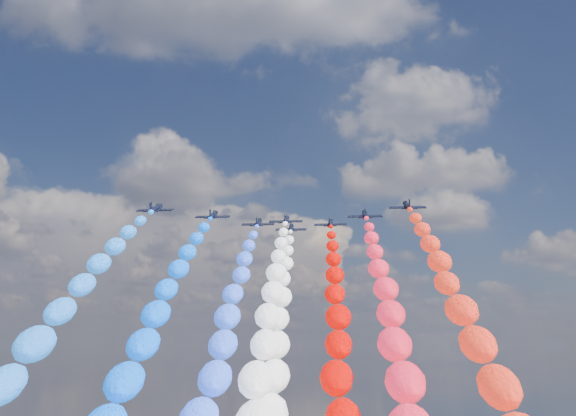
# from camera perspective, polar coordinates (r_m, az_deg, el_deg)

# --- Properties ---
(jet_0) EXTENTS (8.86, 11.70, 6.21)m
(jet_0) POSITION_cam_1_polar(r_m,az_deg,el_deg) (165.36, -10.66, -0.05)
(jet_0) COLOR black
(trail_0) EXTENTS (6.16, 118.59, 66.25)m
(trail_0) POSITION_cam_1_polar(r_m,az_deg,el_deg) (104.39, -19.05, -10.77)
(trail_0) COLOR blue
(jet_1) EXTENTS (8.55, 11.48, 6.21)m
(jet_1) POSITION_cam_1_polar(r_m,az_deg,el_deg) (171.73, -6.09, -0.59)
(jet_1) COLOR black
(trail_1) EXTENTS (6.16, 118.59, 66.25)m
(trail_1) POSITION_cam_1_polar(r_m,az_deg,el_deg) (109.33, -11.34, -11.14)
(trail_1) COLOR #0558FF
(jet_2) EXTENTS (8.63, 11.54, 6.21)m
(jet_2) POSITION_cam_1_polar(r_m,az_deg,el_deg) (181.48, -2.42, -1.22)
(jet_2) COLOR black
(trail_2) EXTENTS (6.16, 118.59, 66.25)m
(trail_2) POSITION_cam_1_polar(r_m,az_deg,el_deg) (118.47, -5.21, -11.30)
(trail_2) COLOR #2F58FB
(jet_3) EXTENTS (8.65, 11.55, 6.21)m
(jet_3) POSITION_cam_1_polar(r_m,az_deg,el_deg) (177.13, -0.16, -0.98)
(jet_3) COLOR black
(trail_3) EXTENTS (6.16, 118.59, 66.25)m
(trail_3) POSITION_cam_1_polar(r_m,az_deg,el_deg) (113.80, -1.73, -11.35)
(trail_3) COLOR white
(jet_4) EXTENTS (8.33, 11.32, 6.21)m
(jet_4) POSITION_cam_1_polar(r_m,az_deg,el_deg) (189.29, 0.25, -1.64)
(jet_4) COLOR black
(trail_4) EXTENTS (6.16, 118.59, 66.25)m
(trail_4) POSITION_cam_1_polar(r_m,az_deg,el_deg) (126.11, -0.95, -11.33)
(trail_4) COLOR white
(jet_5) EXTENTS (8.90, 11.74, 6.21)m
(jet_5) POSITION_cam_1_polar(r_m,az_deg,el_deg) (181.98, 3.47, -1.24)
(jet_5) COLOR black
(trail_5) EXTENTS (6.16, 118.59, 66.25)m
(trail_5) POSITION_cam_1_polar(r_m,az_deg,el_deg) (118.62, 4.01, -11.32)
(trail_5) COLOR #D40501
(jet_6) EXTENTS (8.83, 11.68, 6.21)m
(jet_6) POSITION_cam_1_polar(r_m,az_deg,el_deg) (171.10, 6.25, -0.55)
(jet_6) COLOR black
(trail_6) EXTENTS (6.16, 118.59, 66.25)m
(trail_6) POSITION_cam_1_polar(r_m,az_deg,el_deg) (107.75, 8.58, -11.24)
(trail_6) COLOR #F51B37
(jet_7) EXTENTS (8.33, 11.32, 6.21)m
(jet_7) POSITION_cam_1_polar(r_m,az_deg,el_deg) (161.62, 9.63, 0.17)
(jet_7) COLOR black
(trail_7) EXTENTS (6.16, 118.59, 66.25)m
(trail_7) POSITION_cam_1_polar(r_m,az_deg,el_deg) (98.66, 14.46, -11.03)
(trail_7) COLOR red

